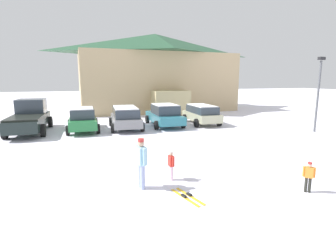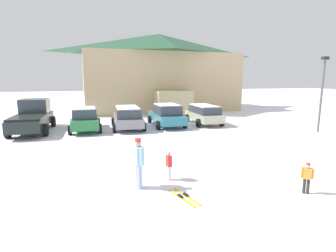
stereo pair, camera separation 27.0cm
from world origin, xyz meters
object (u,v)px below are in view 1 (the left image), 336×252
(parked_grey_wagon, at_px, (125,117))
(parked_beige_suv, at_px, (202,114))
(skier_adult_in_blue_parka, at_px, (141,161))
(pair_of_skis, at_px, (187,196))
(skier_child_in_red_jacket, at_px, (171,164))
(pickup_truck, at_px, (30,117))
(parked_green_coupe, at_px, (83,119))
(parked_teal_hatchback, at_px, (165,115))
(skier_child_in_orange_jacket, at_px, (309,175))
(lamp_post, at_px, (318,90))
(ski_lodge, at_px, (155,72))

(parked_grey_wagon, height_order, parked_beige_suv, parked_grey_wagon)
(parked_grey_wagon, height_order, skier_adult_in_blue_parka, skier_adult_in_blue_parka)
(skier_adult_in_blue_parka, distance_m, pair_of_skis, 1.84)
(parked_grey_wagon, height_order, skier_child_in_red_jacket, parked_grey_wagon)
(pickup_truck, bearing_deg, skier_child_in_red_jacket, -61.12)
(parked_green_coupe, bearing_deg, skier_adult_in_blue_parka, -81.29)
(parked_teal_hatchback, relative_size, pair_of_skis, 3.31)
(parked_grey_wagon, xyz_separation_m, parked_beige_suv, (6.06, 0.06, -0.03))
(parked_green_coupe, height_order, skier_adult_in_blue_parka, skier_adult_in_blue_parka)
(parked_grey_wagon, bearing_deg, skier_adult_in_blue_parka, -96.84)
(parked_grey_wagon, xyz_separation_m, pair_of_skis, (-0.12, -11.77, -0.84))
(skier_child_in_orange_jacket, distance_m, lamp_post, 11.41)
(parked_beige_suv, bearing_deg, parked_green_coupe, 179.72)
(parked_teal_hatchback, bearing_deg, parked_beige_suv, -2.78)
(skier_child_in_red_jacket, xyz_separation_m, lamp_post, (12.11, 5.06, 2.22))
(parked_beige_suv, distance_m, skier_adult_in_blue_parka, 13.00)
(parked_teal_hatchback, relative_size, parked_beige_suv, 1.12)
(skier_adult_in_blue_parka, relative_size, pair_of_skis, 1.18)
(parked_teal_hatchback, bearing_deg, pair_of_skis, -104.70)
(pair_of_skis, bearing_deg, parked_grey_wagon, 89.40)
(parked_green_coupe, relative_size, skier_adult_in_blue_parka, 2.58)
(parked_grey_wagon, bearing_deg, parked_beige_suv, 0.54)
(skier_adult_in_blue_parka, bearing_deg, parked_beige_suv, 55.63)
(ski_lodge, bearing_deg, skier_child_in_red_jacket, -104.59)
(parked_teal_hatchback, height_order, skier_child_in_orange_jacket, parked_teal_hatchback)
(skier_child_in_orange_jacket, bearing_deg, ski_lodge, 85.62)
(pickup_truck, xyz_separation_m, skier_child_in_red_jacket, (6.18, -11.20, -0.40))
(parked_green_coupe, distance_m, parked_grey_wagon, 2.93)
(parked_green_coupe, xyz_separation_m, parked_teal_hatchback, (5.95, 0.10, 0.02))
(skier_child_in_red_jacket, height_order, pair_of_skis, skier_child_in_red_jacket)
(parked_grey_wagon, distance_m, skier_adult_in_blue_parka, 10.75)
(parked_green_coupe, xyz_separation_m, lamp_post, (14.92, -5.34, 2.00))
(parked_grey_wagon, xyz_separation_m, skier_child_in_orange_jacket, (3.61, -12.65, -0.30))
(parked_teal_hatchback, relative_size, lamp_post, 0.95)
(skier_adult_in_blue_parka, bearing_deg, pickup_truck, 113.46)
(skier_child_in_red_jacket, relative_size, skier_child_in_orange_jacket, 1.06)
(parked_grey_wagon, relative_size, skier_child_in_red_jacket, 4.37)
(ski_lodge, relative_size, parked_beige_suv, 4.17)
(parked_grey_wagon, relative_size, skier_adult_in_blue_parka, 2.74)
(parked_grey_wagon, height_order, skier_child_in_orange_jacket, parked_grey_wagon)
(ski_lodge, relative_size, skier_adult_in_blue_parka, 10.49)
(parked_grey_wagon, bearing_deg, pair_of_skis, -90.60)
(skier_child_in_red_jacket, distance_m, lamp_post, 13.31)
(parked_beige_suv, xyz_separation_m, pickup_truck, (-12.37, 0.84, 0.16))
(skier_child_in_red_jacket, bearing_deg, pickup_truck, 118.88)
(parked_green_coupe, bearing_deg, parked_grey_wagon, -1.99)
(parked_teal_hatchback, height_order, skier_child_in_red_jacket, parked_teal_hatchback)
(parked_green_coupe, distance_m, skier_child_in_orange_jacket, 14.34)
(skier_adult_in_blue_parka, bearing_deg, skier_child_in_orange_jacket, -21.99)
(skier_child_in_red_jacket, xyz_separation_m, skier_adult_in_blue_parka, (-1.15, -0.38, 0.35))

